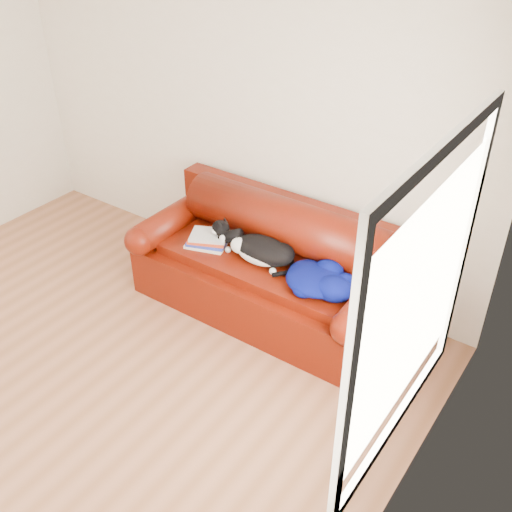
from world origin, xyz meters
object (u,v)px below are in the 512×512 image
at_px(cat, 262,251).
at_px(book_stack, 208,239).
at_px(sofa_base, 266,285).
at_px(blanket, 319,279).

bearing_deg(cat, book_stack, 177.23).
bearing_deg(sofa_base, cat, -88.23).
bearing_deg(blanket, sofa_base, 168.11).
bearing_deg(cat, blanket, -11.99).
height_order(sofa_base, book_stack, book_stack).
xyz_separation_m(cat, blanket, (0.52, -0.04, -0.02)).
xyz_separation_m(book_stack, cat, (0.49, 0.04, 0.05)).
height_order(book_stack, cat, cat).
relative_size(book_stack, cat, 0.52).
bearing_deg(book_stack, blanket, 0.16).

